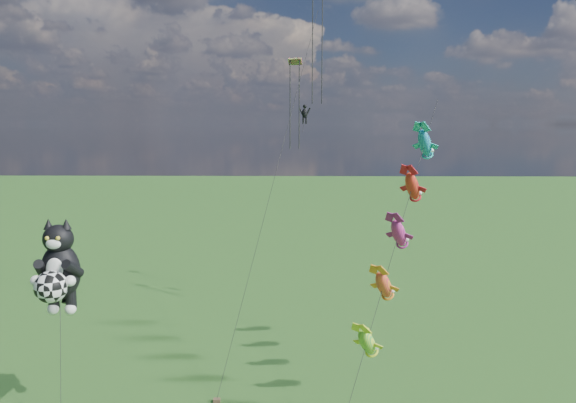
{
  "coord_description": "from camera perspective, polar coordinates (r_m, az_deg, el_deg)",
  "views": [
    {
      "loc": [
        15.0,
        -27.01,
        16.21
      ],
      "look_at": [
        14.33,
        10.88,
        11.0
      ],
      "focal_mm": 35.0,
      "sensor_mm": 36.0,
      "label": 1
    }
  ],
  "objects": [
    {
      "name": "fish_windsock_rig",
      "position": [
        32.6,
        11.16,
        -3.25
      ],
      "size": [
        8.0,
        13.93,
        17.88
      ],
      "rotation": [
        0.0,
        0.0,
        -0.19
      ],
      "color": "brown",
      "rests_on": "ground"
    },
    {
      "name": "cat_kite_rig",
      "position": [
        32.49,
        -22.35,
        -6.4
      ],
      "size": [
        2.48,
        4.15,
        11.25
      ],
      "rotation": [
        0.0,
        0.0,
        0.26
      ],
      "color": "brown",
      "rests_on": "ground"
    },
    {
      "name": "parafoil_rig",
      "position": [
        44.92,
        1.63,
        11.14
      ],
      "size": [
        7.17,
        16.52,
        26.85
      ],
      "rotation": [
        0.0,
        0.0,
        -0.29
      ],
      "color": "brown",
      "rests_on": "ground"
    }
  ]
}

